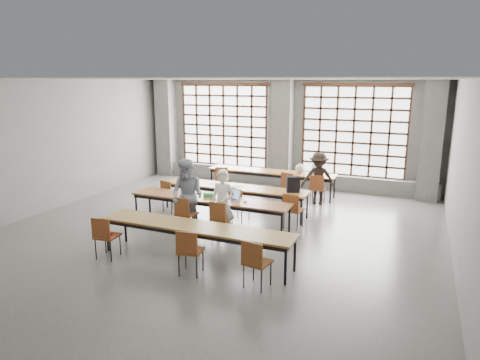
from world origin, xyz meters
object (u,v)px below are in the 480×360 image
chair_back_right (317,187)px  chair_mid_left (169,193)px  chair_front_right (220,216)px  phone (214,199)px  desk_row_a (271,173)px  student_male (223,204)px  backpack (293,184)px  plastic_bag (300,169)px  chair_mid_centre (238,201)px  student_female (187,196)px  laptop_front (233,197)px  mouse (245,202)px  chair_near_mid (189,248)px  chair_near_right (255,259)px  green_box (209,195)px  chair_back_mid (289,184)px  laptop_back (315,172)px  desk_row_b (234,189)px  chair_back_left (222,177)px  desk_row_d (195,229)px  chair_mid_right (292,207)px  student_back (318,178)px  desk_row_c (209,200)px  red_pouch (107,234)px  chair_front_left (185,211)px  chair_near_left (105,233)px

chair_back_right → chair_mid_left: (-3.49, -2.23, 0.00)m
chair_front_right → phone: size_ratio=6.77×
desk_row_a → chair_mid_left: (-1.89, -2.86, -0.13)m
student_male → backpack: (1.09, 1.83, 0.15)m
desk_row_a → plastic_bag: bearing=3.2°
chair_mid_centre → student_female: size_ratio=0.51×
laptop_front → phone: laptop_front is taller
student_female → mouse: 1.34m
chair_near_mid → chair_mid_left: bearing=127.4°
chair_near_mid → chair_near_right: same height
chair_front_right → green_box: chair_front_right is taller
chair_mid_centre → chair_front_right: size_ratio=1.00×
chair_back_mid → chair_near_mid: 5.41m
chair_near_mid → laptop_back: (0.84, 6.13, 0.25)m
desk_row_a → chair_front_right: (0.24, -4.15, -0.13)m
chair_near_right → student_male: student_male is taller
desk_row_b → backpack: (1.60, 0.05, 0.27)m
chair_back_left → chair_mid_centre: size_ratio=1.00×
chair_back_mid → chair_mid_left: size_ratio=1.00×
desk_row_d → chair_near_right: bearing=-22.9°
chair_mid_right → green_box: (-1.93, -0.57, 0.24)m
backpack → chair_mid_left: bearing=167.0°
chair_back_right → chair_near_mid: (-1.07, -5.40, 0.00)m
chair_back_mid → chair_mid_left: same height
chair_back_mid → student_male: (-0.53, -3.39, 0.24)m
laptop_front → laptop_back: bearing=72.0°
student_male → green_box: student_male is taller
chair_near_right → desk_row_a: bearing=106.7°
desk_row_b → laptop_front: laptop_front is taller
chair_mid_left → student_back: 4.22m
chair_mid_right → mouse: chair_mid_right is taller
desk_row_c → mouse: bearing=-1.2°
chair_mid_right → chair_back_right: bearing=88.1°
chair_mid_left → student_back: (3.49, 2.36, 0.21)m
student_back → plastic_bag: (-0.70, 0.55, 0.12)m
chair_near_mid → plastic_bag: 6.10m
desk_row_a → chair_mid_left: 3.43m
desk_row_d → phone: 1.85m
chair_back_left → plastic_bag: size_ratio=3.08×
chair_mid_left → desk_row_d: bearing=-49.0°
desk_row_b → chair_mid_centre: 0.75m
chair_back_mid → red_pouch: (-2.16, -5.32, -0.04)m
chair_mid_left → phone: 1.88m
chair_front_left → chair_near_mid: size_ratio=1.00×
chair_near_left → red_pouch: bearing=96.9°
student_female → desk_row_a: bearing=89.0°
laptop_front → chair_front_left: bearing=-140.4°
student_female → red_pouch: bearing=-102.5°
laptop_back → chair_front_left: bearing=-115.5°
chair_back_left → plastic_bag: plastic_bag is taller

